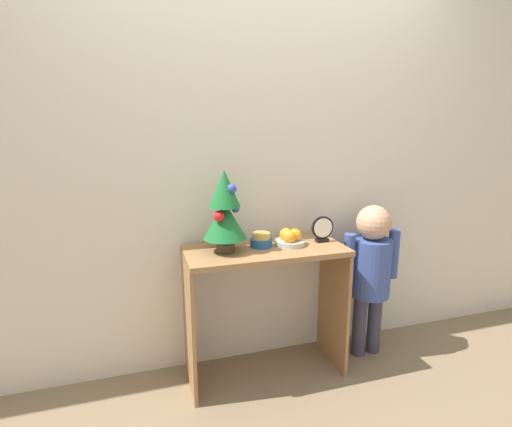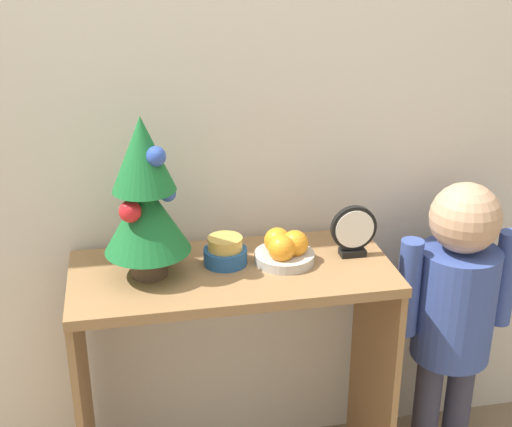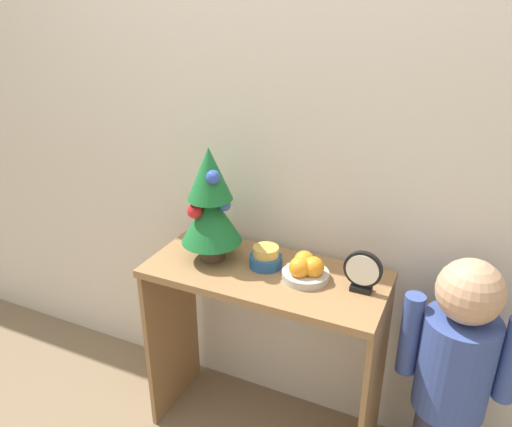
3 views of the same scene
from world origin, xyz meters
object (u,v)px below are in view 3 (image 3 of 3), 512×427
fruit_bowl (306,269)px  child_figure (456,360)px  mini_tree (210,204)px  desk_clock (363,272)px  singing_bowl (266,258)px

fruit_bowl → child_figure: 0.59m
mini_tree → desk_clock: 0.61m
singing_bowl → fruit_bowl: bearing=-7.7°
desk_clock → fruit_bowl: bearing=-179.0°
singing_bowl → child_figure: size_ratio=0.13×
mini_tree → child_figure: bearing=0.3°
mini_tree → desk_clock: bearing=0.9°
mini_tree → desk_clock: size_ratio=2.92×
desk_clock → child_figure: bearing=-0.7°
child_figure → desk_clock: bearing=179.3°
singing_bowl → child_figure: child_figure is taller
mini_tree → fruit_bowl: 0.43m
mini_tree → singing_bowl: 0.29m
desk_clock → mini_tree: bearing=-179.1°
desk_clock → child_figure: child_figure is taller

